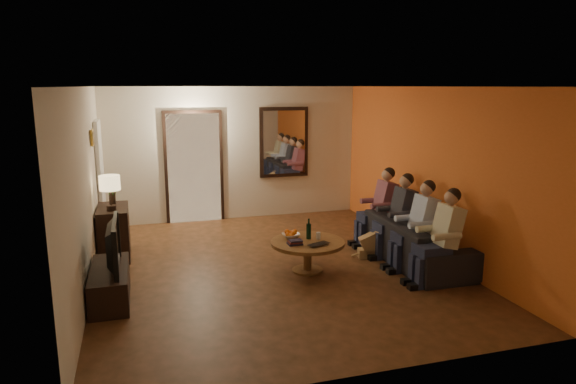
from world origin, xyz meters
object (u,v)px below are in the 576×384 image
object	(u,v)px
person_d	(381,210)
dresser	(114,232)
dog	(375,240)
coffee_table	(307,256)
bowl	(291,236)
wine_bottle	(309,228)
sofa	(414,241)
tv	(107,245)
person_b	(419,229)
table_lamp	(110,193)
tv_stand	(110,284)
person_a	(443,241)
laptop	(321,245)
person_c	(399,219)

from	to	relation	value
person_d	dresser	bearing A→B (deg)	171.97
dresser	dog	bearing A→B (deg)	-16.94
coffee_table	bowl	size ratio (longest dim) A/B	4.06
dog	dresser	bearing A→B (deg)	176.55
wine_bottle	dog	bearing A→B (deg)	8.84
sofa	wine_bottle	world-z (taller)	wine_bottle
tv	bowl	bearing A→B (deg)	-79.08
dog	coffee_table	bearing A→B (deg)	-153.38
sofa	person_b	distance (m)	0.42
bowl	table_lamp	bearing A→B (deg)	157.87
table_lamp	coffee_table	xyz separation A→B (m)	(2.66, -1.23, -0.84)
tv_stand	person_a	size ratio (longest dim) A/B	1.03
person_d	laptop	world-z (taller)	person_d
dresser	person_c	distance (m)	4.41
tv	bowl	distance (m)	2.54
dresser	person_b	bearing A→B (deg)	-23.00
table_lamp	tv	distance (m)	1.53
table_lamp	person_c	xyz separation A→B (m)	(4.24, -0.98, -0.46)
person_a	coffee_table	world-z (taller)	person_a
tv_stand	dresser	bearing A→B (deg)	90.00
table_lamp	bowl	distance (m)	2.74
person_a	laptop	world-z (taller)	person_a
coffee_table	bowl	xyz separation A→B (m)	(-0.18, 0.22, 0.26)
person_d	bowl	xyz separation A→B (m)	(-1.75, -0.63, -0.12)
coffee_table	bowl	world-z (taller)	bowl
bowl	wine_bottle	world-z (taller)	wine_bottle
table_lamp	laptop	world-z (taller)	table_lamp
coffee_table	bowl	bearing A→B (deg)	129.29
person_a	wine_bottle	distance (m)	1.85
laptop	dresser	bearing A→B (deg)	124.53
dog	person_d	bearing A→B (deg)	69.81
bowl	person_a	bearing A→B (deg)	-33.68
table_lamp	person_b	size ratio (longest dim) A/B	0.45
sofa	person_a	distance (m)	0.95
dog	bowl	distance (m)	1.38
person_b	laptop	bearing A→B (deg)	177.38
dresser	tv_stand	world-z (taller)	dresser
dresser	coffee_table	size ratio (longest dim) A/B	0.85
table_lamp	dog	size ratio (longest dim) A/B	0.96
dresser	wine_bottle	bearing A→B (deg)	-26.45
tv_stand	laptop	distance (m)	2.78
sofa	person_a	size ratio (longest dim) A/B	1.85
laptop	person_a	bearing A→B (deg)	-47.82
dresser	tv_stand	size ratio (longest dim) A/B	0.72
person_a	dresser	bearing A→B (deg)	150.49
person_c	person_d	world-z (taller)	same
person_d	bowl	bearing A→B (deg)	-160.14
table_lamp	tv_stand	size ratio (longest dim) A/B	0.44
person_b	dog	size ratio (longest dim) A/B	2.14
tv	person_d	bearing A→B (deg)	-75.29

